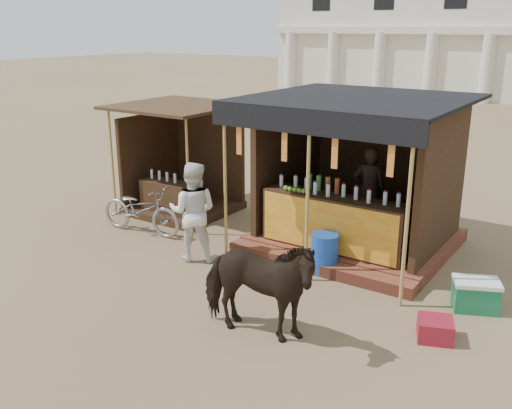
% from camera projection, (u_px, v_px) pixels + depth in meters
% --- Properties ---
extents(ground, '(120.00, 120.00, 0.00)m').
position_uv_depth(ground, '(197.00, 300.00, 8.58)').
color(ground, '#846B4C').
rests_on(ground, ground).
extents(main_stall, '(3.60, 3.61, 2.78)m').
position_uv_depth(main_stall, '(355.00, 194.00, 10.40)').
color(main_stall, brown).
rests_on(main_stall, ground).
extents(secondary_stall, '(2.40, 2.40, 2.38)m').
position_uv_depth(secondary_stall, '(178.00, 173.00, 12.57)').
color(secondary_stall, '#3C2715').
rests_on(secondary_stall, ground).
extents(cow, '(1.82, 1.05, 1.45)m').
position_uv_depth(cow, '(257.00, 287.00, 7.38)').
color(cow, black).
rests_on(cow, ground).
extents(motorbike, '(1.89, 0.83, 0.96)m').
position_uv_depth(motorbike, '(141.00, 210.00, 11.26)').
color(motorbike, '#93929A').
rests_on(motorbike, ground).
extents(bystander, '(1.06, 0.98, 1.75)m').
position_uv_depth(bystander, '(193.00, 212.00, 9.86)').
color(bystander, white).
rests_on(bystander, ground).
extents(blue_barrel, '(0.59, 0.59, 0.67)m').
position_uv_depth(blue_barrel, '(324.00, 253.00, 9.47)').
color(blue_barrel, '#1644AC').
rests_on(blue_barrel, ground).
extents(red_crate, '(0.57, 0.57, 0.28)m').
position_uv_depth(red_crate, '(435.00, 329.00, 7.50)').
color(red_crate, maroon).
rests_on(red_crate, ground).
extents(cooler, '(0.76, 0.66, 0.46)m').
position_uv_depth(cooler, '(476.00, 295.00, 8.25)').
color(cooler, '#186D42').
rests_on(cooler, ground).
extents(background_building, '(26.00, 7.45, 8.18)m').
position_uv_depth(background_building, '(507.00, 25.00, 32.15)').
color(background_building, silver).
rests_on(background_building, ground).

